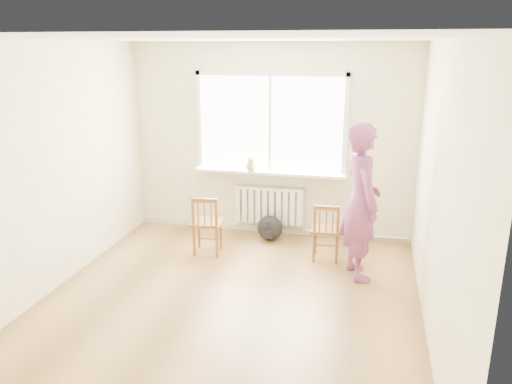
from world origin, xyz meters
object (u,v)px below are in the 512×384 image
Objects in this scene: chair_right at (326,232)px; backpack at (270,228)px; chair_left at (207,225)px; cat at (251,164)px; person at (361,202)px.

backpack is (-0.83, 0.51, -0.20)m from chair_right.
cat reaches higher than chair_left.
cat is (0.41, 0.79, 0.65)m from chair_left.
chair_left is 1.10m from cat.
person is (1.95, -0.21, 0.51)m from chair_left.
cat is (-1.13, 0.64, 0.67)m from chair_right.
chair_left is 2.02m from person.
backpack is at bearing -144.13° from chair_left.
person reaches higher than cat.
chair_left is 0.99m from backpack.
person is 5.02× the size of cat.
backpack is (-1.24, 0.87, -0.74)m from person.
person reaches higher than chair_left.
person is at bearing -34.98° from backpack.
backpack is (0.30, -0.13, -0.87)m from cat.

